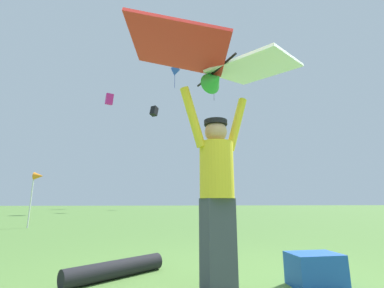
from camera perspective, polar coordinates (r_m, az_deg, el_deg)
kite_flyer_person at (r=2.63m, az=5.44°, el=-9.12°), size 0.80×0.43×1.92m
held_stunt_kite at (r=2.93m, az=5.90°, el=17.17°), size 2.02×1.36×0.43m
distant_kite_blue_low_left at (r=26.83m, az=-3.76°, el=15.29°), size 1.13×1.10×2.06m
distant_kite_black_mid_left at (r=39.03m, az=-8.26°, el=7.09°), size 1.34×1.41×1.51m
distant_kite_green_low_right at (r=34.99m, az=0.90°, el=23.97°), size 1.08×0.84×1.15m
distant_kite_black_mid_right at (r=38.76m, az=4.79°, el=11.76°), size 1.23×1.15×2.22m
distant_kite_magenta_overhead_distant at (r=21.34m, az=-17.56°, el=9.29°), size 0.74×0.82×0.95m
distant_kite_red_far_center at (r=34.53m, az=4.01°, el=18.24°), size 1.02×1.01×0.31m
cooler_box at (r=3.02m, az=25.26°, el=-23.52°), size 0.49×0.33×0.30m
spare_kite_bag at (r=3.18m, az=-16.23°, el=-24.69°), size 0.99×0.84×0.18m
marker_flag at (r=9.85m, az=-30.60°, el=-6.65°), size 0.30×0.24×1.73m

